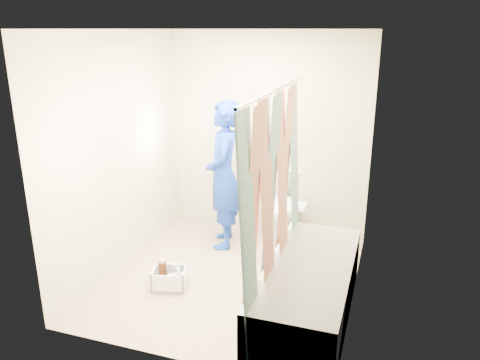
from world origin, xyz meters
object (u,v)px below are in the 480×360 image
(cleaning_caddy, at_px, (171,279))
(bathtub, at_px, (308,289))
(toilet, at_px, (286,206))
(plumber, at_px, (224,176))

(cleaning_caddy, bearing_deg, bathtub, -17.49)
(bathtub, xyz_separation_m, toilet, (-0.55, 1.51, 0.14))
(plumber, bearing_deg, toilet, 100.79)
(toilet, height_order, cleaning_caddy, toilet)
(toilet, distance_m, plumber, 0.85)
(plumber, distance_m, cleaning_caddy, 1.33)
(toilet, bearing_deg, cleaning_caddy, -119.63)
(bathtub, relative_size, cleaning_caddy, 4.61)
(plumber, height_order, cleaning_caddy, plumber)
(toilet, distance_m, cleaning_caddy, 1.69)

